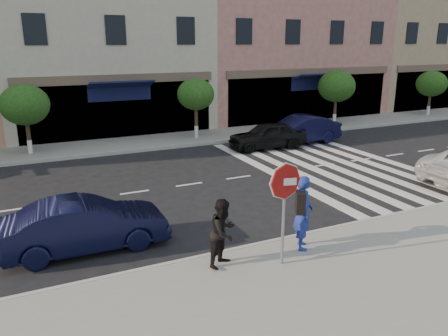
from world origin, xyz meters
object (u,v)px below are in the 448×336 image
car_far_right (299,130)px  walker (224,233)px  stop_sign (285,191)px  photographer (303,212)px  car_far_mid (267,135)px  car_near_mid (86,225)px

car_far_right → walker: bearing=-42.8°
stop_sign → photographer: size_ratio=1.31×
car_far_mid → walker: bearing=-29.4°
car_near_mid → car_far_right: (11.51, 7.54, 0.05)m
photographer → car_near_mid: 5.29m
walker → photographer: bearing=-33.1°
stop_sign → car_far_mid: (5.68, 10.22, -1.25)m
car_near_mid → car_far_right: bearing=-55.8°
photographer → car_near_mid: size_ratio=0.46×
stop_sign → car_far_right: stop_sign is taller
car_near_mid → car_far_mid: size_ratio=1.06×
photographer → walker: bearing=115.4°
stop_sign → car_near_mid: bearing=159.1°
walker → car_far_right: size_ratio=0.37×
photographer → walker: (-2.08, 0.04, -0.13)m
photographer → car_far_mid: bearing=0.4°
car_near_mid → car_far_right: size_ratio=0.93×
stop_sign → car_far_mid: 11.76m
walker → car_near_mid: (-2.61, 2.38, -0.28)m
photographer → car_far_right: photographer is taller
walker → car_far_right: 13.33m
walker → car_far_mid: size_ratio=0.42×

